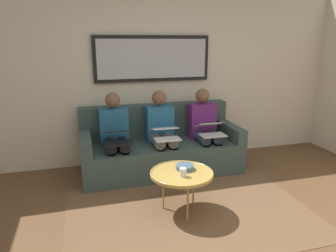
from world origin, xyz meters
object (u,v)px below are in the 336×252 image
at_px(couch, 160,148).
at_px(framed_mirror, 153,59).
at_px(laptop_black, 117,137).
at_px(bowl, 185,167).
at_px(coffee_table, 182,174).
at_px(cup, 183,172).
at_px(laptop_white, 166,133).
at_px(person_left, 204,126).
at_px(laptop_silver, 210,129).
at_px(person_right, 115,133).
at_px(person_middle, 161,129).

relative_size(couch, framed_mirror, 1.29).
bearing_deg(laptop_black, couch, -154.00).
xyz_separation_m(bowl, laptop_black, (0.62, -0.83, 0.15)).
height_order(coffee_table, cup, cup).
bearing_deg(laptop_white, person_left, -158.76).
bearing_deg(bowl, laptop_silver, -128.02).
relative_size(framed_mirror, coffee_table, 2.52).
height_order(person_right, laptop_black, person_right).
height_order(bowl, laptop_silver, laptop_silver).
height_order(coffee_table, person_left, person_left).
bearing_deg(laptop_black, person_right, -90.00).
xyz_separation_m(cup, person_left, (-0.73, -1.24, 0.11)).
relative_size(cup, laptop_white, 0.27).
bearing_deg(bowl, person_left, -121.46).
relative_size(framed_mirror, laptop_white, 5.03).
bearing_deg(laptop_white, laptop_silver, -178.59).
height_order(framed_mirror, person_middle, framed_mirror).
height_order(cup, laptop_silver, laptop_silver).
xyz_separation_m(framed_mirror, bowl, (0.02, 1.53, -1.07)).
bearing_deg(person_middle, bowl, 89.17).
xyz_separation_m(cup, laptop_silver, (-0.73, -1.01, 0.13)).
distance_m(laptop_silver, person_middle, 0.68).
distance_m(person_middle, laptop_white, 0.25).
relative_size(coffee_table, person_left, 0.59).
bearing_deg(coffee_table, cup, 79.51).
relative_size(framed_mirror, laptop_black, 4.86).
distance_m(bowl, person_middle, 1.08).
xyz_separation_m(framed_mirror, laptop_white, (0.00, 0.71, -0.92)).
distance_m(bowl, person_right, 1.25).
height_order(cup, laptop_black, laptop_black).
bearing_deg(framed_mirror, coffee_table, 87.27).
distance_m(person_left, laptop_silver, 0.23).
xyz_separation_m(bowl, laptop_silver, (-0.66, -0.84, 0.15)).
relative_size(person_middle, person_right, 1.00).
bearing_deg(coffee_table, framed_mirror, -92.73).
bearing_deg(coffee_table, couch, -93.60).
xyz_separation_m(framed_mirror, coffee_table, (0.08, 1.61, -1.11)).
xyz_separation_m(couch, person_left, (-0.64, 0.07, 0.30)).
relative_size(bowl, person_right, 0.17).
distance_m(coffee_table, laptop_black, 1.08).
relative_size(bowl, laptop_black, 0.56).
height_order(couch, person_left, person_left).
bearing_deg(laptop_black, bowl, 127.03).
bearing_deg(cup, laptop_silver, -126.02).
bearing_deg(person_left, laptop_silver, 90.00).
bearing_deg(coffee_table, laptop_white, -94.87).
distance_m(person_left, person_middle, 0.64).
xyz_separation_m(framed_mirror, laptop_black, (0.64, 0.70, -0.92)).
height_order(coffee_table, bowl, bowl).
xyz_separation_m(coffee_table, laptop_silver, (-0.72, -0.92, 0.19)).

